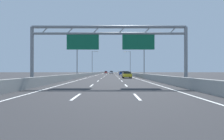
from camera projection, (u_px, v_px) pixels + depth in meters
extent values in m
plane|color=#2D2D30|center=(112.00, 74.00, 99.05)|extent=(260.00, 260.00, 0.00)
cube|color=white|center=(76.00, 97.00, 11.55)|extent=(0.16, 3.00, 0.01)
cube|color=white|center=(92.00, 85.00, 20.55)|extent=(0.16, 3.00, 0.01)
cube|color=white|center=(98.00, 81.00, 29.55)|extent=(0.16, 3.00, 0.01)
cube|color=white|center=(102.00, 79.00, 38.55)|extent=(0.16, 3.00, 0.01)
cube|color=white|center=(104.00, 77.00, 47.55)|extent=(0.16, 3.00, 0.01)
cube|color=white|center=(105.00, 76.00, 56.55)|extent=(0.16, 3.00, 0.01)
cube|color=white|center=(106.00, 75.00, 65.55)|extent=(0.16, 3.00, 0.01)
cube|color=white|center=(107.00, 75.00, 74.55)|extent=(0.16, 3.00, 0.01)
cube|color=white|center=(107.00, 74.00, 83.55)|extent=(0.16, 3.00, 0.01)
cube|color=white|center=(108.00, 74.00, 92.55)|extent=(0.16, 3.00, 0.01)
cube|color=white|center=(108.00, 74.00, 101.55)|extent=(0.16, 3.00, 0.01)
cube|color=white|center=(109.00, 74.00, 110.55)|extent=(0.16, 3.00, 0.01)
cube|color=white|center=(109.00, 73.00, 119.55)|extent=(0.16, 3.00, 0.01)
cube|color=white|center=(109.00, 73.00, 128.55)|extent=(0.16, 3.00, 0.01)
cube|color=white|center=(109.00, 73.00, 137.55)|extent=(0.16, 3.00, 0.01)
cube|color=white|center=(110.00, 73.00, 146.55)|extent=(0.16, 3.00, 0.01)
cube|color=white|center=(110.00, 73.00, 155.55)|extent=(0.16, 3.00, 0.01)
cube|color=white|center=(137.00, 97.00, 11.54)|extent=(0.16, 3.00, 0.01)
cube|color=white|center=(126.00, 85.00, 20.54)|extent=(0.16, 3.00, 0.01)
cube|color=white|center=(122.00, 81.00, 29.54)|extent=(0.16, 3.00, 0.01)
cube|color=white|center=(120.00, 79.00, 38.54)|extent=(0.16, 3.00, 0.01)
cube|color=white|center=(118.00, 77.00, 47.54)|extent=(0.16, 3.00, 0.01)
cube|color=white|center=(117.00, 76.00, 56.54)|extent=(0.16, 3.00, 0.01)
cube|color=white|center=(117.00, 75.00, 65.54)|extent=(0.16, 3.00, 0.01)
cube|color=white|center=(116.00, 75.00, 74.54)|extent=(0.16, 3.00, 0.01)
cube|color=white|center=(116.00, 74.00, 83.54)|extent=(0.16, 3.00, 0.01)
cube|color=white|center=(115.00, 74.00, 92.54)|extent=(0.16, 3.00, 0.01)
cube|color=white|center=(115.00, 74.00, 101.54)|extent=(0.16, 3.00, 0.01)
cube|color=white|center=(115.00, 74.00, 110.54)|extent=(0.16, 3.00, 0.01)
cube|color=white|center=(115.00, 73.00, 119.54)|extent=(0.16, 3.00, 0.01)
cube|color=white|center=(115.00, 73.00, 128.54)|extent=(0.16, 3.00, 0.01)
cube|color=white|center=(114.00, 73.00, 137.54)|extent=(0.16, 3.00, 0.01)
cube|color=white|center=(114.00, 73.00, 146.54)|extent=(0.16, 3.00, 0.01)
cube|color=white|center=(114.00, 73.00, 155.54)|extent=(0.16, 3.00, 0.01)
cube|color=white|center=(100.00, 74.00, 87.06)|extent=(0.16, 176.00, 0.01)
cube|color=white|center=(123.00, 74.00, 87.04)|extent=(0.16, 176.00, 0.01)
cube|color=#9E9E99|center=(99.00, 73.00, 109.06)|extent=(0.45, 220.00, 0.95)
cube|color=#9E9E99|center=(124.00, 73.00, 109.04)|extent=(0.45, 220.00, 0.95)
cylinder|color=gray|center=(32.00, 56.00, 20.71)|extent=(0.36, 0.36, 6.20)
cylinder|color=gray|center=(186.00, 56.00, 20.68)|extent=(0.36, 0.36, 6.20)
cylinder|color=gray|center=(109.00, 27.00, 20.71)|extent=(16.31, 0.32, 0.32)
cylinder|color=gray|center=(109.00, 33.00, 20.71)|extent=(16.31, 0.26, 0.26)
cylinder|color=gray|center=(45.00, 30.00, 20.72)|extent=(0.74, 0.10, 0.74)
cylinder|color=gray|center=(71.00, 30.00, 20.72)|extent=(0.74, 0.10, 0.74)
cylinder|color=gray|center=(96.00, 30.00, 20.71)|extent=(0.74, 0.10, 0.74)
cylinder|color=gray|center=(122.00, 30.00, 20.71)|extent=(0.74, 0.10, 0.74)
cylinder|color=gray|center=(148.00, 30.00, 20.70)|extent=(0.74, 0.10, 0.74)
cylinder|color=gray|center=(173.00, 30.00, 20.70)|extent=(0.74, 0.10, 0.74)
cube|color=#0F5B3D|center=(83.00, 42.00, 20.71)|extent=(3.40, 0.12, 1.60)
cube|color=#0F5B3D|center=(139.00, 42.00, 20.70)|extent=(3.40, 0.12, 1.60)
cylinder|color=slate|center=(77.00, 57.00, 44.88)|extent=(0.20, 0.20, 9.50)
cylinder|color=slate|center=(82.00, 37.00, 44.90)|extent=(2.20, 0.12, 0.12)
cube|color=#F2EAC6|center=(87.00, 37.00, 44.90)|extent=(0.56, 0.28, 0.20)
cylinder|color=slate|center=(144.00, 57.00, 44.85)|extent=(0.20, 0.20, 9.50)
cylinder|color=slate|center=(140.00, 37.00, 44.87)|extent=(2.20, 0.12, 0.12)
cube|color=#F2EAC6|center=(135.00, 37.00, 44.88)|extent=(0.56, 0.28, 0.20)
cylinder|color=slate|center=(93.00, 63.00, 79.01)|extent=(0.20, 0.20, 9.50)
cylinder|color=slate|center=(95.00, 52.00, 79.03)|extent=(2.20, 0.12, 0.12)
cube|color=#F2EAC6|center=(98.00, 52.00, 79.03)|extent=(0.56, 0.28, 0.20)
cylinder|color=slate|center=(131.00, 63.00, 78.98)|extent=(0.20, 0.20, 9.50)
cylinder|color=slate|center=(128.00, 52.00, 79.01)|extent=(2.20, 0.12, 0.12)
cube|color=#F2EAC6|center=(125.00, 52.00, 79.01)|extent=(0.56, 0.28, 0.20)
cube|color=black|center=(126.00, 74.00, 49.72)|extent=(1.75, 4.17, 0.68)
cube|color=black|center=(126.00, 72.00, 49.85)|extent=(1.54, 1.83, 0.48)
cylinder|color=black|center=(123.00, 76.00, 51.26)|extent=(0.22, 0.64, 0.64)
cylinder|color=black|center=(128.00, 76.00, 51.25)|extent=(0.22, 0.64, 0.64)
cylinder|color=black|center=(123.00, 76.00, 48.19)|extent=(0.22, 0.64, 0.64)
cylinder|color=black|center=(129.00, 76.00, 48.19)|extent=(0.22, 0.64, 0.64)
cube|color=#A8ADB2|center=(112.00, 72.00, 127.34)|extent=(1.83, 4.34, 0.71)
cube|color=black|center=(112.00, 71.00, 127.13)|extent=(1.61, 1.95, 0.52)
cylinder|color=black|center=(111.00, 73.00, 128.95)|extent=(0.22, 0.64, 0.64)
cylinder|color=black|center=(113.00, 73.00, 128.95)|extent=(0.22, 0.64, 0.64)
cylinder|color=black|center=(111.00, 73.00, 125.72)|extent=(0.22, 0.64, 0.64)
cylinder|color=black|center=(113.00, 73.00, 125.72)|extent=(0.22, 0.64, 0.64)
cube|color=#2347AD|center=(122.00, 73.00, 69.93)|extent=(1.82, 4.14, 0.62)
cube|color=black|center=(122.00, 72.00, 69.54)|extent=(1.60, 1.89, 0.42)
cylinder|color=black|center=(120.00, 74.00, 71.45)|extent=(0.22, 0.64, 0.64)
cylinder|color=black|center=(124.00, 74.00, 71.45)|extent=(0.22, 0.64, 0.64)
cylinder|color=black|center=(120.00, 74.00, 68.42)|extent=(0.22, 0.64, 0.64)
cylinder|color=black|center=(125.00, 74.00, 68.41)|extent=(0.22, 0.64, 0.64)
cube|color=silver|center=(112.00, 73.00, 103.10)|extent=(1.72, 4.69, 0.65)
cube|color=black|center=(112.00, 72.00, 102.93)|extent=(1.52, 2.15, 0.49)
cylinder|color=black|center=(110.00, 73.00, 104.90)|extent=(0.22, 0.64, 0.64)
cylinder|color=black|center=(113.00, 73.00, 104.89)|extent=(0.22, 0.64, 0.64)
cylinder|color=black|center=(110.00, 73.00, 101.31)|extent=(0.22, 0.64, 0.64)
cylinder|color=black|center=(113.00, 73.00, 101.31)|extent=(0.22, 0.64, 0.64)
cube|color=red|center=(106.00, 72.00, 124.19)|extent=(1.71, 4.28, 0.64)
cube|color=black|center=(106.00, 71.00, 123.93)|extent=(1.50, 1.84, 0.50)
cylinder|color=black|center=(105.00, 73.00, 125.78)|extent=(0.22, 0.64, 0.64)
cylinder|color=black|center=(108.00, 73.00, 125.78)|extent=(0.22, 0.64, 0.64)
cylinder|color=black|center=(105.00, 73.00, 122.60)|extent=(0.22, 0.64, 0.64)
cylinder|color=black|center=(107.00, 73.00, 122.60)|extent=(0.22, 0.64, 0.64)
cube|color=yellow|center=(127.00, 75.00, 41.68)|extent=(1.77, 4.43, 0.61)
cube|color=black|center=(127.00, 73.00, 41.58)|extent=(1.56, 1.83, 0.45)
cylinder|color=black|center=(123.00, 76.00, 43.34)|extent=(0.22, 0.64, 0.64)
cylinder|color=black|center=(130.00, 76.00, 43.34)|extent=(0.22, 0.64, 0.64)
cylinder|color=black|center=(124.00, 77.00, 40.01)|extent=(0.22, 0.64, 0.64)
cylinder|color=black|center=(132.00, 77.00, 40.01)|extent=(0.22, 0.64, 0.64)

